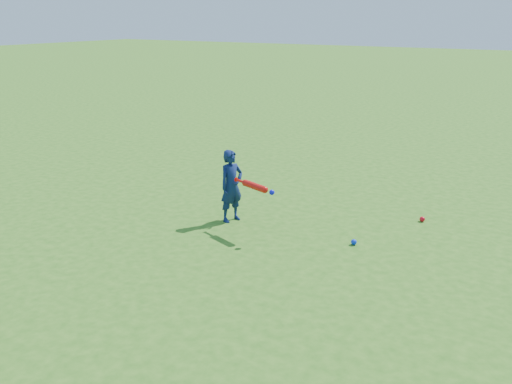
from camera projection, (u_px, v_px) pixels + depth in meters
The scene contains 5 objects.
ground at pixel (226, 203), 8.12m from camera, with size 80.00×80.00×0.00m, color #2C6317.
child at pixel (231, 186), 7.29m from camera, with size 0.34×0.22×0.94m, color #101D4B.
ground_ball_red at pixel (422, 219), 7.37m from camera, with size 0.07×0.07×0.07m, color red.
ground_ball_blue at pixel (354, 242), 6.63m from camera, with size 0.07×0.07×0.07m, color #0C2ED7.
bat_swing at pixel (256, 187), 6.80m from camera, with size 0.69×0.29×0.08m.
Camera 1 is at (4.37, -6.36, 2.57)m, focal length 40.00 mm.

